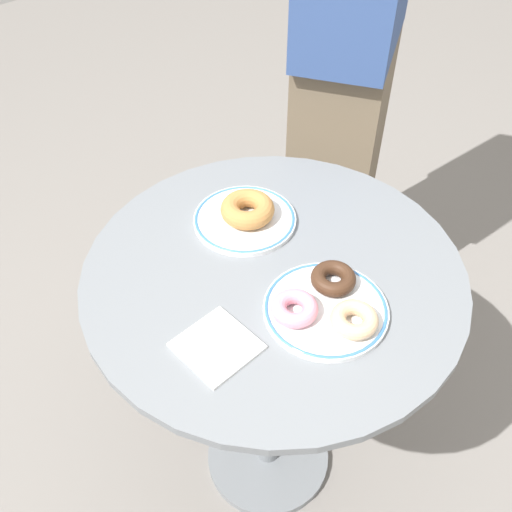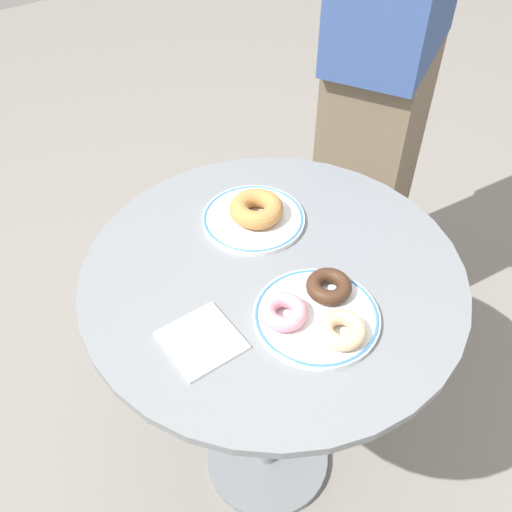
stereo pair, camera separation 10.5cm
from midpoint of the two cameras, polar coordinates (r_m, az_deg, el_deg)
ground_plane at (r=1.70m, az=-0.69°, el=-19.55°), size 7.00×7.00×0.02m
cafe_table at (r=1.22m, az=-0.92°, el=-8.24°), size 0.71×0.71×0.76m
plate_left at (r=1.15m, az=-3.73°, el=3.55°), size 0.21×0.21×0.01m
plate_right at (r=0.99m, az=3.91°, el=-5.43°), size 0.22×0.22×0.01m
donut_old_fashioned at (r=1.14m, az=-3.50°, el=4.53°), size 0.14×0.14×0.04m
donut_glazed at (r=0.95m, az=6.54°, el=-6.51°), size 0.10×0.10×0.03m
donut_chocolate at (r=1.01m, az=4.74°, el=-2.38°), size 0.11×0.11×0.03m
donut_pink_frosted at (r=0.96m, az=0.74°, el=-5.37°), size 0.11×0.11×0.03m
paper_napkin at (r=0.95m, az=-7.09°, el=-9.01°), size 0.12×0.12×0.01m
person_figure at (r=1.53m, az=7.14°, el=19.09°), size 0.39×0.45×1.74m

